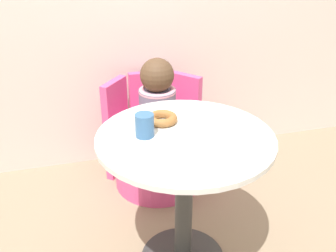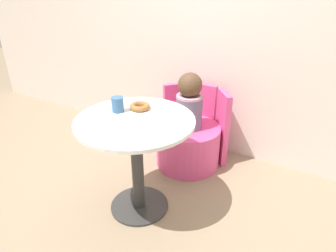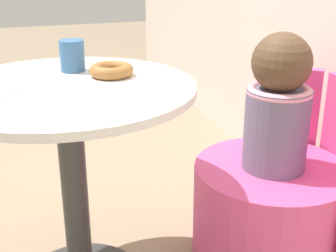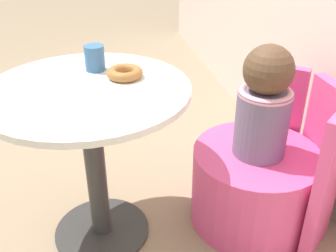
{
  "view_description": "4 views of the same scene",
  "coord_description": "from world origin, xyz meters",
  "px_view_note": "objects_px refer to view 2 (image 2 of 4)",
  "views": [
    {
      "loc": [
        -0.37,
        -1.43,
        1.55
      ],
      "look_at": [
        0.12,
        0.38,
        0.59
      ],
      "focal_mm": 42.0,
      "sensor_mm": 36.0,
      "label": 1
    },
    {
      "loc": [
        1.16,
        -1.41,
        1.57
      ],
      "look_at": [
        0.14,
        0.36,
        0.53
      ],
      "focal_mm": 32.0,
      "sensor_mm": 36.0,
      "label": 2
    },
    {
      "loc": [
        1.49,
        -0.13,
        1.12
      ],
      "look_at": [
        0.12,
        0.32,
        0.57
      ],
      "focal_mm": 50.0,
      "sensor_mm": 36.0,
      "label": 3
    },
    {
      "loc": [
        1.48,
        0.02,
        1.33
      ],
      "look_at": [
        0.12,
        0.31,
        0.54
      ],
      "focal_mm": 42.0,
      "sensor_mm": 36.0,
      "label": 4
    }
  ],
  "objects_px": {
    "donut": "(140,106)",
    "cup": "(118,104)",
    "child_figure": "(189,102)",
    "tub_chair": "(188,145)",
    "round_table": "(136,144)"
  },
  "relations": [
    {
      "from": "donut",
      "to": "cup",
      "type": "distance_m",
      "value": 0.16
    },
    {
      "from": "child_figure",
      "to": "donut",
      "type": "bearing_deg",
      "value": -101.41
    },
    {
      "from": "tub_chair",
      "to": "donut",
      "type": "height_order",
      "value": "donut"
    },
    {
      "from": "tub_chair",
      "to": "child_figure",
      "type": "relative_size",
      "value": 1.17
    },
    {
      "from": "round_table",
      "to": "cup",
      "type": "relative_size",
      "value": 7.6
    },
    {
      "from": "donut",
      "to": "round_table",
      "type": "bearing_deg",
      "value": -66.53
    },
    {
      "from": "tub_chair",
      "to": "donut",
      "type": "bearing_deg",
      "value": -101.41
    },
    {
      "from": "tub_chair",
      "to": "donut",
      "type": "distance_m",
      "value": 0.8
    },
    {
      "from": "round_table",
      "to": "tub_chair",
      "type": "bearing_deg",
      "value": 86.24
    },
    {
      "from": "round_table",
      "to": "tub_chair",
      "type": "relative_size",
      "value": 1.39
    },
    {
      "from": "round_table",
      "to": "cup",
      "type": "bearing_deg",
      "value": 166.25
    },
    {
      "from": "donut",
      "to": "cup",
      "type": "height_order",
      "value": "cup"
    },
    {
      "from": "tub_chair",
      "to": "cup",
      "type": "relative_size",
      "value": 5.49
    },
    {
      "from": "child_figure",
      "to": "donut",
      "type": "xyz_separation_m",
      "value": [
        -0.11,
        -0.56,
        0.14
      ]
    },
    {
      "from": "donut",
      "to": "child_figure",
      "type": "bearing_deg",
      "value": 78.59
    }
  ]
}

